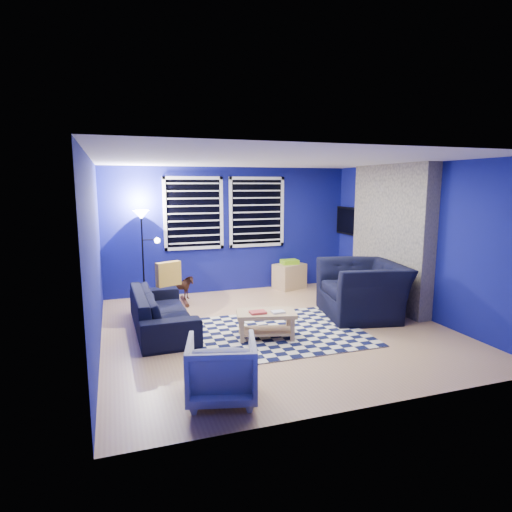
% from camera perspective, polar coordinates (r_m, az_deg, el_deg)
% --- Properties ---
extents(floor, '(5.00, 5.00, 0.00)m').
position_cam_1_polar(floor, '(6.61, 2.49, -9.52)').
color(floor, tan).
rests_on(floor, ground).
extents(ceiling, '(5.00, 5.00, 0.00)m').
position_cam_1_polar(ceiling, '(6.26, 2.66, 12.67)').
color(ceiling, white).
rests_on(ceiling, wall_back).
extents(wall_back, '(5.00, 0.00, 5.00)m').
position_cam_1_polar(wall_back, '(8.67, -3.41, 3.50)').
color(wall_back, navy).
rests_on(wall_back, floor).
extents(wall_left, '(0.00, 5.00, 5.00)m').
position_cam_1_polar(wall_left, '(5.90, -20.71, 0.08)').
color(wall_left, navy).
rests_on(wall_left, floor).
extents(wall_right, '(0.00, 5.00, 5.00)m').
position_cam_1_polar(wall_right, '(7.58, 20.51, 2.05)').
color(wall_right, navy).
rests_on(wall_right, floor).
extents(fireplace, '(0.65, 2.00, 2.50)m').
position_cam_1_polar(fireplace, '(7.89, 17.41, 2.10)').
color(fireplace, gray).
rests_on(fireplace, floor).
extents(window_left, '(1.17, 0.06, 1.42)m').
position_cam_1_polar(window_left, '(8.44, -8.30, 5.64)').
color(window_left, black).
rests_on(window_left, wall_back).
extents(window_right, '(1.17, 0.06, 1.42)m').
position_cam_1_polar(window_right, '(8.77, 0.13, 5.88)').
color(window_right, black).
rests_on(window_right, wall_back).
extents(tv, '(0.07, 1.00, 0.58)m').
position_cam_1_polar(tv, '(9.16, 12.41, 4.56)').
color(tv, black).
rests_on(tv, wall_right).
extents(rug, '(2.52, 2.02, 0.02)m').
position_cam_1_polar(rug, '(6.39, 2.67, -10.12)').
color(rug, black).
rests_on(rug, floor).
extents(sofa, '(2.05, 0.84, 0.59)m').
position_cam_1_polar(sofa, '(6.60, -12.44, -7.05)').
color(sofa, black).
rests_on(sofa, floor).
extents(armchair_big, '(1.57, 1.43, 0.89)m').
position_cam_1_polar(armchair_big, '(7.28, 14.01, -4.36)').
color(armchair_big, black).
rests_on(armchair_big, floor).
extents(armchair_bent, '(0.84, 0.85, 0.64)m').
position_cam_1_polar(armchair_bent, '(4.46, -4.62, -14.80)').
color(armchair_bent, gray).
rests_on(armchair_bent, floor).
extents(rocking_horse, '(0.35, 0.58, 0.46)m').
position_cam_1_polar(rocking_horse, '(7.93, -10.24, -4.19)').
color(rocking_horse, '#432B15').
rests_on(rocking_horse, floor).
extents(coffee_table, '(0.91, 0.65, 0.41)m').
position_cam_1_polar(coffee_table, '(6.08, 1.34, -8.39)').
color(coffee_table, tan).
rests_on(coffee_table, rug).
extents(cabinet, '(0.73, 0.60, 0.61)m').
position_cam_1_polar(cabinet, '(8.98, 4.48, -2.63)').
color(cabinet, tan).
rests_on(cabinet, floor).
extents(floor_lamp, '(0.46, 0.28, 1.69)m').
position_cam_1_polar(floor_lamp, '(8.13, -14.87, 3.74)').
color(floor_lamp, black).
rests_on(floor_lamp, floor).
extents(throw_pillow, '(0.41, 0.26, 0.37)m').
position_cam_1_polar(throw_pillow, '(6.79, -11.61, -2.35)').
color(throw_pillow, gold).
rests_on(throw_pillow, sofa).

